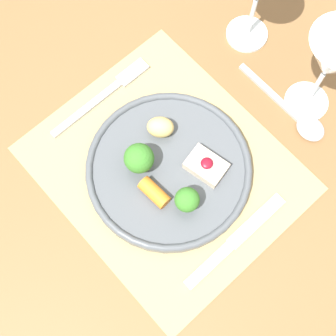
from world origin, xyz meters
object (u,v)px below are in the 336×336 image
(fork, at_px, (107,93))
(knife, at_px, (229,247))
(dinner_plate, at_px, (168,169))
(wine_glass_near, at_px, (332,61))
(spoon, at_px, (300,119))

(fork, xyz_separation_m, knife, (0.33, -0.03, 0.00))
(dinner_plate, relative_size, wine_glass_near, 1.43)
(knife, distance_m, wine_glass_near, 0.31)
(knife, bearing_deg, fork, 175.56)
(fork, distance_m, spoon, 0.33)
(dinner_plate, relative_size, knife, 1.31)
(spoon, height_order, wine_glass_near, wine_glass_near)
(fork, bearing_deg, dinner_plate, -3.13)
(spoon, bearing_deg, fork, -143.60)
(dinner_plate, height_order, knife, dinner_plate)
(wine_glass_near, bearing_deg, spoon, -64.06)
(spoon, xyz_separation_m, wine_glass_near, (-0.02, 0.03, 0.13))
(knife, bearing_deg, dinner_plate, 176.37)
(fork, relative_size, knife, 1.00)
(fork, bearing_deg, knife, -2.42)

